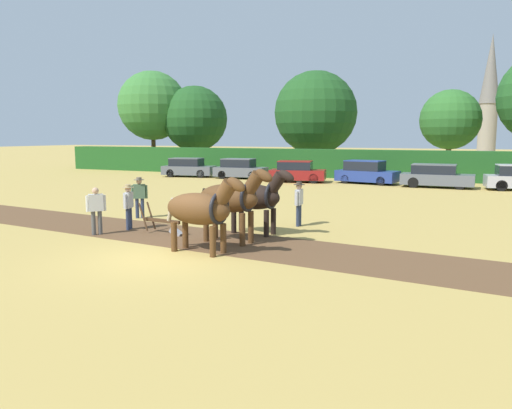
{
  "coord_description": "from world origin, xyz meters",
  "views": [
    {
      "loc": [
        7.93,
        -11.0,
        3.35
      ],
      "look_at": [
        1.26,
        3.65,
        1.1
      ],
      "focal_mm": 35.0,
      "sensor_mm": 36.0,
      "label": 1
    }
  ],
  "objects_px": {
    "draft_horse_lead_right": "(231,199)",
    "farmer_at_plow": "(129,204)",
    "tree_center_left": "(316,113)",
    "parked_car_center_left": "(297,172)",
    "farmer_onlooker_right": "(139,195)",
    "parked_car_center_right": "(436,176)",
    "parked_car_far_left": "(188,168)",
    "church_spire": "(489,94)",
    "tree_far_left": "(152,106)",
    "farmer_beside_team": "(299,201)",
    "farmer_onlooker_left": "(96,208)",
    "parked_car_left": "(240,169)",
    "parked_car_center": "(366,173)",
    "tree_left": "(195,119)",
    "draft_horse_lead_left": "(201,209)",
    "plow": "(165,225)",
    "draft_horse_trail_left": "(256,197)",
    "tree_center": "(450,120)"
  },
  "relations": [
    {
      "from": "draft_horse_lead_right",
      "to": "farmer_at_plow",
      "type": "bearing_deg",
      "value": 179.81
    },
    {
      "from": "tree_center_left",
      "to": "parked_car_center_left",
      "type": "xyz_separation_m",
      "value": [
        2.18,
        -10.91,
        -4.65
      ]
    },
    {
      "from": "farmer_onlooker_right",
      "to": "parked_car_center_right",
      "type": "bearing_deg",
      "value": 118.66
    },
    {
      "from": "parked_car_far_left",
      "to": "church_spire",
      "type": "bearing_deg",
      "value": 51.51
    },
    {
      "from": "tree_far_left",
      "to": "parked_car_far_left",
      "type": "xyz_separation_m",
      "value": [
        9.44,
        -8.39,
        -5.59
      ]
    },
    {
      "from": "farmer_beside_team",
      "to": "farmer_onlooker_left",
      "type": "bearing_deg",
      "value": -146.37
    },
    {
      "from": "parked_car_left",
      "to": "parked_car_center",
      "type": "relative_size",
      "value": 0.94
    },
    {
      "from": "parked_car_center_right",
      "to": "parked_car_far_left",
      "type": "bearing_deg",
      "value": 178.23
    },
    {
      "from": "parked_car_far_left",
      "to": "parked_car_left",
      "type": "height_order",
      "value": "parked_car_left"
    },
    {
      "from": "tree_left",
      "to": "farmer_onlooker_right",
      "type": "relative_size",
      "value": 4.98
    },
    {
      "from": "farmer_onlooker_left",
      "to": "parked_car_center",
      "type": "height_order",
      "value": "farmer_onlooker_left"
    },
    {
      "from": "tree_far_left",
      "to": "parked_car_center_right",
      "type": "xyz_separation_m",
      "value": [
        28.43,
        -8.94,
        -5.59
      ]
    },
    {
      "from": "tree_center_left",
      "to": "farmer_onlooker_right",
      "type": "distance_m",
      "value": 28.73
    },
    {
      "from": "draft_horse_lead_left",
      "to": "tree_far_left",
      "type": "bearing_deg",
      "value": 133.41
    },
    {
      "from": "church_spire",
      "to": "parked_car_far_left",
      "type": "bearing_deg",
      "value": -118.1
    },
    {
      "from": "plow",
      "to": "parked_car_left",
      "type": "xyz_separation_m",
      "value": [
        -7.41,
        20.7,
        0.42
      ]
    },
    {
      "from": "tree_far_left",
      "to": "farmer_beside_team",
      "type": "relative_size",
      "value": 5.97
    },
    {
      "from": "tree_left",
      "to": "parked_car_left",
      "type": "xyz_separation_m",
      "value": [
        9.73,
        -9.42,
        -4.26
      ]
    },
    {
      "from": "church_spire",
      "to": "parked_car_center_right",
      "type": "xyz_separation_m",
      "value": [
        -2.92,
        -41.59,
        -8.05
      ]
    },
    {
      "from": "draft_horse_lead_right",
      "to": "parked_car_center",
      "type": "xyz_separation_m",
      "value": [
        -0.29,
        20.99,
        -0.63
      ]
    },
    {
      "from": "draft_horse_trail_left",
      "to": "farmer_onlooker_left",
      "type": "distance_m",
      "value": 5.41
    },
    {
      "from": "tree_left",
      "to": "parked_car_center_right",
      "type": "height_order",
      "value": "tree_left"
    },
    {
      "from": "tree_far_left",
      "to": "tree_center_left",
      "type": "relative_size",
      "value": 1.07
    },
    {
      "from": "parked_car_center",
      "to": "tree_center_left",
      "type": "bearing_deg",
      "value": 134.75
    },
    {
      "from": "tree_left",
      "to": "parked_car_center_right",
      "type": "distance_m",
      "value": 26.57
    },
    {
      "from": "farmer_onlooker_right",
      "to": "parked_car_left",
      "type": "xyz_separation_m",
      "value": [
        -4.56,
        18.37,
        -0.23
      ]
    },
    {
      "from": "parked_car_far_left",
      "to": "draft_horse_lead_left",
      "type": "bearing_deg",
      "value": -67.4
    },
    {
      "from": "draft_horse_lead_right",
      "to": "farmer_beside_team",
      "type": "distance_m",
      "value": 3.74
    },
    {
      "from": "draft_horse_trail_left",
      "to": "parked_car_left",
      "type": "height_order",
      "value": "draft_horse_trail_left"
    },
    {
      "from": "farmer_at_plow",
      "to": "parked_car_center_left",
      "type": "height_order",
      "value": "farmer_at_plow"
    },
    {
      "from": "draft_horse_lead_right",
      "to": "parked_car_far_left",
      "type": "relative_size",
      "value": 0.63
    },
    {
      "from": "draft_horse_lead_right",
      "to": "parked_car_left",
      "type": "distance_m",
      "value": 23.26
    },
    {
      "from": "church_spire",
      "to": "parked_car_center",
      "type": "distance_m",
      "value": 42.26
    },
    {
      "from": "farmer_beside_team",
      "to": "farmer_at_plow",
      "type": "bearing_deg",
      "value": -153.1
    },
    {
      "from": "draft_horse_lead_left",
      "to": "farmer_onlooker_right",
      "type": "distance_m",
      "value": 6.78
    },
    {
      "from": "church_spire",
      "to": "parked_car_center_left",
      "type": "bearing_deg",
      "value": -106.46
    },
    {
      "from": "farmer_onlooker_left",
      "to": "parked_car_left",
      "type": "height_order",
      "value": "farmer_onlooker_left"
    },
    {
      "from": "farmer_onlooker_right",
      "to": "parked_car_center",
      "type": "xyz_separation_m",
      "value": [
        5.22,
        18.4,
        -0.2
      ]
    },
    {
      "from": "plow",
      "to": "farmer_at_plow",
      "type": "xyz_separation_m",
      "value": [
        -1.67,
        0.17,
        0.61
      ]
    },
    {
      "from": "church_spire",
      "to": "draft_horse_lead_left",
      "type": "relative_size",
      "value": 6.05
    },
    {
      "from": "draft_horse_lead_left",
      "to": "parked_car_left",
      "type": "relative_size",
      "value": 0.67
    },
    {
      "from": "tree_center_left",
      "to": "draft_horse_trail_left",
      "type": "bearing_deg",
      "value": -75.88
    },
    {
      "from": "farmer_beside_team",
      "to": "parked_car_far_left",
      "type": "xyz_separation_m",
      "value": [
        -15.58,
        17.15,
        -0.22
      ]
    },
    {
      "from": "plow",
      "to": "church_spire",
      "type": "bearing_deg",
      "value": 86.29
    },
    {
      "from": "tree_far_left",
      "to": "tree_center",
      "type": "xyz_separation_m",
      "value": [
        28.4,
        2.43,
        -1.7
      ]
    },
    {
      "from": "church_spire",
      "to": "farmer_beside_team",
      "type": "height_order",
      "value": "church_spire"
    },
    {
      "from": "tree_far_left",
      "to": "farmer_at_plow",
      "type": "distance_m",
      "value": 35.25
    },
    {
      "from": "church_spire",
      "to": "farmer_onlooker_right",
      "type": "relative_size",
      "value": 10.09
    },
    {
      "from": "tree_left",
      "to": "farmer_beside_team",
      "type": "distance_m",
      "value": 34.13
    },
    {
      "from": "farmer_at_plow",
      "to": "tree_center",
      "type": "bearing_deg",
      "value": 57.39
    }
  ]
}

